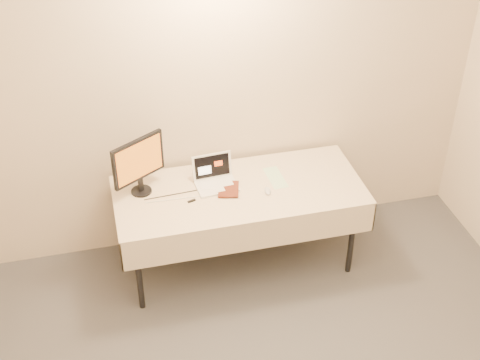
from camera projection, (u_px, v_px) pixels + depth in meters
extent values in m
cube|color=beige|center=(225.00, 88.00, 4.98)|extent=(4.00, 0.10, 2.70)
cylinder|color=black|center=(139.00, 273.00, 4.81)|extent=(0.04, 0.04, 0.69)
cylinder|color=black|center=(352.00, 237.00, 5.13)|extent=(0.04, 0.04, 0.69)
cylinder|color=black|center=(130.00, 223.00, 5.28)|extent=(0.04, 0.04, 0.69)
cylinder|color=black|center=(326.00, 193.00, 5.60)|extent=(0.04, 0.04, 0.69)
cube|color=gray|center=(239.00, 192.00, 4.99)|extent=(1.80, 0.75, 0.04)
cube|color=beige|center=(239.00, 190.00, 4.98)|extent=(1.86, 0.81, 0.01)
cube|color=beige|center=(253.00, 237.00, 4.74)|extent=(1.86, 0.01, 0.25)
cube|color=beige|center=(227.00, 174.00, 5.37)|extent=(1.86, 0.01, 0.25)
cube|color=beige|center=(116.00, 222.00, 4.87)|extent=(0.01, 0.81, 0.25)
cube|color=beige|center=(354.00, 186.00, 5.23)|extent=(0.01, 0.81, 0.25)
cube|color=white|center=(217.00, 186.00, 4.99)|extent=(0.32, 0.23, 0.02)
cube|color=white|center=(212.00, 166.00, 5.03)|extent=(0.31, 0.07, 0.20)
cube|color=black|center=(212.00, 166.00, 5.03)|extent=(0.27, 0.06, 0.17)
cylinder|color=black|center=(142.00, 191.00, 4.95)|extent=(0.21, 0.21, 0.01)
cube|color=black|center=(141.00, 184.00, 4.91)|extent=(0.04, 0.04, 0.11)
cube|color=black|center=(138.00, 160.00, 4.78)|extent=(0.39, 0.25, 0.33)
cube|color=#C86A17|center=(138.00, 160.00, 4.78)|extent=(0.34, 0.21, 0.29)
imported|color=maroon|center=(218.00, 179.00, 4.90)|extent=(0.15, 0.06, 0.20)
cube|color=black|center=(202.00, 169.00, 5.15)|extent=(0.11, 0.07, 0.04)
cube|color=#FF2C0C|center=(204.00, 171.00, 5.13)|extent=(0.07, 0.02, 0.02)
ellipsoid|color=#BABABC|center=(268.00, 191.00, 4.94)|extent=(0.05, 0.10, 0.02)
cube|color=#BEEABA|center=(276.00, 178.00, 5.10)|extent=(0.13, 0.30, 0.00)
cube|color=black|center=(192.00, 201.00, 4.85)|extent=(0.06, 0.04, 0.01)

